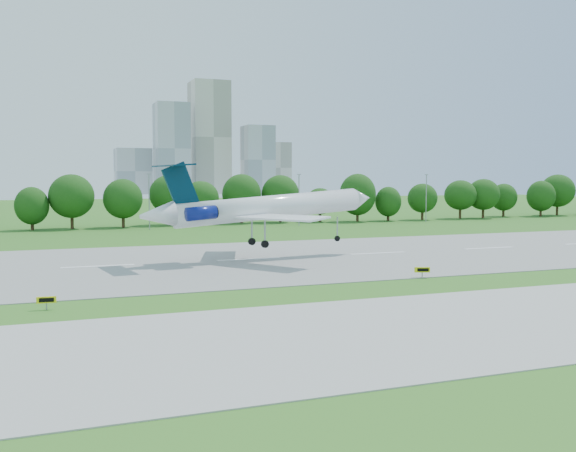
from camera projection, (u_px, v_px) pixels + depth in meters
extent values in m
plane|color=#255F19|center=(119.00, 303.00, 57.68)|extent=(600.00, 600.00, 0.00)
cube|color=gray|center=(98.00, 267.00, 81.00)|extent=(400.00, 45.00, 0.08)
cube|color=#ADADA8|center=(149.00, 353.00, 40.88)|extent=(400.00, 23.00, 0.08)
cylinder|color=#382314|center=(165.00, 218.00, 150.42)|extent=(0.70, 0.70, 3.60)
sphere|color=#143C0F|center=(164.00, 200.00, 150.09)|extent=(8.40, 8.40, 8.40)
cylinder|color=#382314|center=(321.00, 215.00, 164.51)|extent=(0.70, 0.70, 3.60)
sphere|color=#143C0F|center=(321.00, 198.00, 164.18)|extent=(8.40, 8.40, 8.40)
cylinder|color=#382314|center=(452.00, 212.00, 178.60)|extent=(0.70, 0.70, 3.60)
sphere|color=#143C0F|center=(453.00, 196.00, 178.27)|extent=(8.40, 8.40, 8.40)
cylinder|color=#382314|center=(565.00, 209.00, 192.69)|extent=(0.70, 0.70, 3.60)
sphere|color=#143C0F|center=(565.00, 195.00, 192.36)|extent=(8.40, 8.40, 8.40)
cylinder|color=gray|center=(149.00, 202.00, 139.01)|extent=(0.24, 0.24, 12.00)
cube|color=gray|center=(149.00, 174.00, 138.56)|extent=(0.90, 0.25, 0.18)
cylinder|color=gray|center=(299.00, 200.00, 151.34)|extent=(0.24, 0.24, 12.00)
cube|color=gray|center=(299.00, 174.00, 150.89)|extent=(0.90, 0.25, 0.18)
cylinder|color=gray|center=(426.00, 199.00, 163.67)|extent=(0.24, 0.24, 12.00)
cube|color=gray|center=(427.00, 175.00, 163.22)|extent=(0.90, 0.25, 0.18)
cube|color=#B2B2B7|center=(172.00, 149.00, 436.30)|extent=(22.00, 22.00, 62.00)
cube|color=beige|center=(209.00, 138.00, 460.19)|extent=(26.00, 26.00, 80.00)
cube|color=#B2B2B7|center=(258.00, 160.00, 453.29)|extent=(20.00, 20.00, 48.00)
cube|color=beige|center=(277.00, 168.00, 485.09)|extent=(18.00, 18.00, 38.00)
cube|color=#B2B2B7|center=(133.00, 171.00, 452.64)|extent=(24.00, 24.00, 32.00)
cylinder|color=white|center=(270.00, 207.00, 88.59)|extent=(28.07, 7.15, 4.99)
cone|color=white|center=(361.00, 199.00, 95.90)|extent=(3.58, 3.65, 3.42)
cone|color=white|center=(157.00, 215.00, 80.90)|extent=(5.05, 3.86, 3.51)
cube|color=white|center=(282.00, 218.00, 82.21)|extent=(10.45, 12.60, 0.52)
cube|color=white|center=(240.00, 213.00, 93.52)|extent=(7.92, 12.85, 0.52)
cube|color=#05263B|center=(180.00, 186.00, 82.14)|extent=(4.98, 1.16, 6.32)
cube|color=#05263B|center=(173.00, 165.00, 81.50)|extent=(4.18, 9.12, 0.39)
cylinder|color=navy|center=(201.00, 213.00, 81.19)|extent=(4.20, 2.30, 2.00)
cylinder|color=navy|center=(188.00, 212.00, 85.39)|extent=(4.20, 2.30, 2.00)
cylinder|color=gray|center=(337.00, 228.00, 94.16)|extent=(0.18, 0.18, 3.24)
cylinder|color=black|center=(337.00, 239.00, 94.28)|extent=(0.86, 0.39, 0.83)
cylinder|color=gray|center=(265.00, 232.00, 86.16)|extent=(0.22, 0.22, 3.24)
cylinder|color=black|center=(265.00, 244.00, 86.28)|extent=(1.07, 0.56, 1.02)
cylinder|color=gray|center=(252.00, 230.00, 89.72)|extent=(0.22, 0.22, 3.24)
cylinder|color=black|center=(252.00, 242.00, 89.84)|extent=(1.07, 0.56, 1.02)
cube|color=gray|center=(47.00, 306.00, 54.57)|extent=(0.11, 0.11, 0.71)
cube|color=yellow|center=(46.00, 300.00, 54.53)|extent=(1.62, 0.32, 0.55)
cube|color=black|center=(46.00, 300.00, 54.42)|extent=(1.21, 0.13, 0.35)
cube|color=gray|center=(422.00, 275.00, 72.04)|extent=(0.14, 0.14, 0.76)
cube|color=yellow|center=(422.00, 270.00, 72.00)|extent=(1.69, 0.77, 0.59)
cube|color=black|center=(422.00, 270.00, 71.89)|extent=(1.23, 0.46, 0.38)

